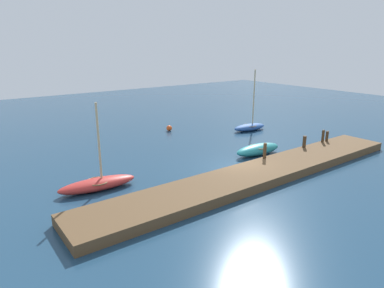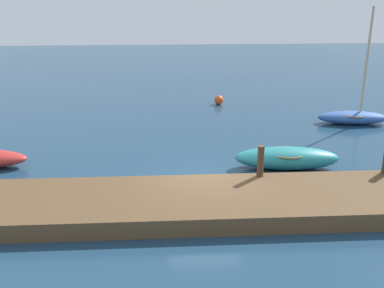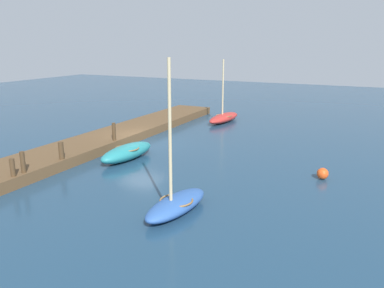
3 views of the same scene
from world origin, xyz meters
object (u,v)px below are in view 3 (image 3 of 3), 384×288
rowboat_red (224,117)px  rowboat_blue (176,203)px  mooring_post_east (13,167)px  mooring_post_mid_west (61,151)px  rowboat_teal (127,152)px  mooring_post_mid_east (23,162)px  marker_buoy (323,174)px  mooring_post_west (114,132)px

rowboat_red → rowboat_blue: (16.94, 4.76, 0.01)m
mooring_post_east → mooring_post_mid_west: bearing=180.0°
rowboat_teal → mooring_post_east: (5.76, -1.94, 0.53)m
rowboat_blue → mooring_post_east: (0.86, -7.62, 0.55)m
rowboat_teal → rowboat_red: size_ratio=0.81×
rowboat_red → rowboat_blue: 17.59m
mooring_post_mid_west → mooring_post_east: size_ratio=1.08×
rowboat_red → rowboat_blue: size_ratio=0.87×
rowboat_teal → rowboat_blue: bearing=53.7°
mooring_post_mid_east → rowboat_red: bearing=170.6°
mooring_post_mid_east → mooring_post_east: bearing=0.0°
rowboat_teal → mooring_post_east: bearing=-14.1°
rowboat_teal → marker_buoy: 10.17m
mooring_post_west → mooring_post_mid_west: 4.31m
rowboat_red → mooring_post_west: rowboat_red is taller
rowboat_teal → mooring_post_mid_west: (2.86, -1.94, 0.56)m
mooring_post_east → marker_buoy: bearing=120.8°
rowboat_blue → mooring_post_mid_west: bearing=-98.8°
rowboat_teal → mooring_post_mid_east: bearing=-15.9°
mooring_post_east → mooring_post_mid_east: bearing=180.0°
rowboat_red → mooring_post_mid_east: (17.24, -2.86, 0.65)m
rowboat_teal → mooring_post_east: size_ratio=5.00×
rowboat_teal → mooring_post_mid_west: bearing=-29.6°
mooring_post_east → marker_buoy: 13.99m
mooring_post_west → marker_buoy: mooring_post_west is taller
mooring_post_mid_west → marker_buoy: 12.76m
rowboat_teal → mooring_post_mid_west: mooring_post_mid_west is taller
mooring_post_mid_east → marker_buoy: mooring_post_mid_east is taller
rowboat_blue → mooring_post_mid_west: (-2.04, -7.62, 0.58)m
marker_buoy → mooring_post_east: bearing=-59.2°
mooring_post_mid_east → marker_buoy: bearing=118.8°
marker_buoy → rowboat_red: bearing=-139.3°
rowboat_teal → marker_buoy: rowboat_teal is taller
rowboat_blue → mooring_post_east: rowboat_blue is taller
rowboat_teal → marker_buoy: bearing=102.3°
rowboat_blue → marker_buoy: (-6.29, 4.39, -0.13)m
mooring_post_mid_west → marker_buoy: (-4.25, 12.01, -0.71)m
rowboat_blue → marker_buoy: bearing=151.3°
rowboat_red → rowboat_blue: rowboat_blue is taller
mooring_post_mid_west → marker_buoy: bearing=109.5°
mooring_post_east → marker_buoy: mooring_post_east is taller
mooring_post_west → rowboat_blue: bearing=50.2°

